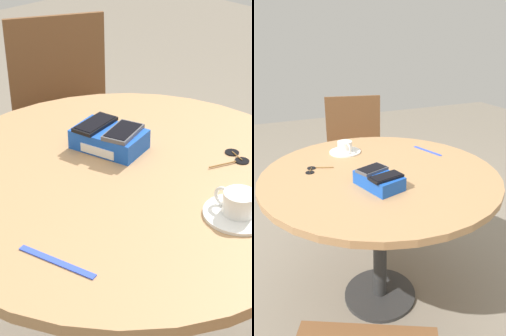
# 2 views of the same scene
# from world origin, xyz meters

# --- Properties ---
(ground_plane) EXTENTS (8.00, 8.00, 0.00)m
(ground_plane) POSITION_xyz_m (0.00, 0.00, 0.00)
(ground_plane) COLOR gray
(round_table) EXTENTS (1.08, 1.08, 0.73)m
(round_table) POSITION_xyz_m (0.00, 0.00, 0.64)
(round_table) COLOR #2D2D2D
(round_table) RESTS_ON ground_plane
(phone_box) EXTENTS (0.22, 0.17, 0.06)m
(phone_box) POSITION_xyz_m (-0.14, 0.07, 0.76)
(phone_box) COLOR blue
(phone_box) RESTS_ON round_table
(phone_black) EXTENTS (0.09, 0.15, 0.01)m
(phone_black) POSITION_xyz_m (-0.19, 0.06, 0.79)
(phone_black) COLOR black
(phone_black) RESTS_ON phone_box
(phone_gray) EXTENTS (0.11, 0.14, 0.01)m
(phone_gray) POSITION_xyz_m (-0.09, 0.08, 0.79)
(phone_gray) COLOR #515156
(phone_gray) RESTS_ON phone_box
(saucer) EXTENTS (0.17, 0.17, 0.01)m
(saucer) POSITION_xyz_m (0.31, 0.06, 0.74)
(saucer) COLOR white
(saucer) RESTS_ON round_table
(coffee_cup) EXTENTS (0.11, 0.08, 0.05)m
(coffee_cup) POSITION_xyz_m (0.31, 0.06, 0.77)
(coffee_cup) COLOR white
(coffee_cup) RESTS_ON saucer
(lanyard_strap) EXTENTS (0.19, 0.07, 0.00)m
(lanyard_strap) POSITION_xyz_m (0.16, -0.35, 0.73)
(lanyard_strap) COLOR blue
(lanyard_strap) RESTS_ON round_table
(sunglasses) EXTENTS (0.09, 0.14, 0.01)m
(sunglasses) POSITION_xyz_m (0.15, 0.28, 0.73)
(sunglasses) COLOR black
(sunglasses) RESTS_ON round_table
(chair_near_window) EXTENTS (0.53, 0.53, 0.88)m
(chair_near_window) POSITION_xyz_m (0.94, -0.22, 0.47)
(chair_near_window) COLOR brown
(chair_near_window) RESTS_ON ground_plane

